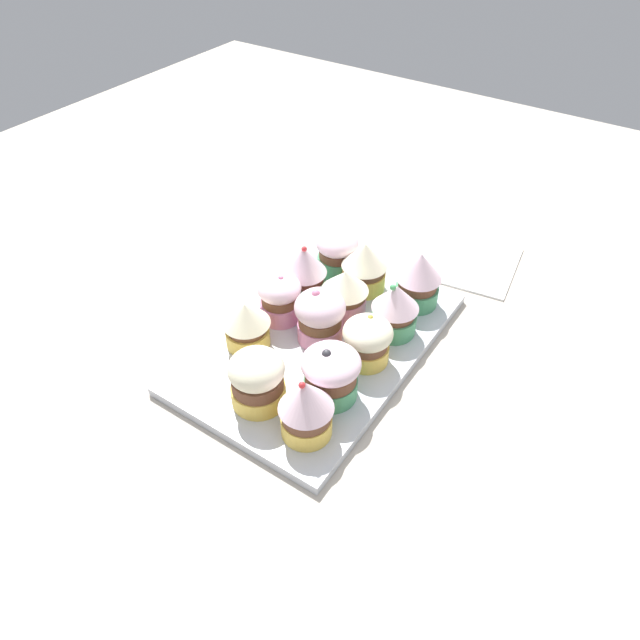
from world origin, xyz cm
name	(u,v)px	position (x,y,z in cm)	size (l,w,h in cm)	color
ground_plane	(320,353)	(0.00, 0.00, -1.50)	(180.00, 180.00, 3.00)	#B2A899
baking_tray	(320,341)	(0.00, 0.00, 0.60)	(35.76, 23.33, 1.20)	silver
cupcake_0	(337,251)	(-13.01, -5.90, 4.42)	(5.84, 5.84, 6.22)	#4C9E6B
cupcake_1	(304,271)	(-5.80, -6.43, 5.22)	(6.02, 6.02, 8.05)	#4C9E6B
cupcake_2	(280,297)	(-0.55, -6.48, 4.41)	(5.53, 5.53, 6.49)	pink
cupcake_3	(246,324)	(5.74, -6.73, 4.49)	(5.83, 5.83, 6.30)	#EFC651
cupcake_4	(364,266)	(-11.72, -0.74, 4.82)	(6.16, 6.16, 7.06)	#EFC651
cupcake_5	(348,294)	(-5.61, 0.48, 4.73)	(6.05, 6.05, 6.79)	pink
cupcake_6	(318,316)	(0.20, -0.19, 4.87)	(6.21, 6.21, 7.35)	pink
cupcake_7	(255,377)	(12.14, -0.35, 4.71)	(6.16, 6.16, 6.96)	#EFC651
cupcake_8	(419,278)	(-12.83, 6.68, 5.24)	(5.92, 5.92, 7.84)	#4C9E6B
cupcake_9	(395,309)	(-6.25, 6.85, 4.84)	(5.83, 5.83, 7.36)	#4C9E6B
cupcake_10	(369,338)	(-0.38, 6.63, 4.36)	(5.89, 5.89, 6.25)	#EFC651
cupcake_11	(331,373)	(6.95, 6.08, 4.63)	(6.60, 6.60, 6.86)	#4C9E6B
cupcake_12	(306,407)	(12.76, 6.87, 5.18)	(5.81, 5.81, 7.90)	#EFC651
napkin	(462,259)	(-26.66, 7.49, 0.30)	(13.51, 15.43, 0.60)	white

